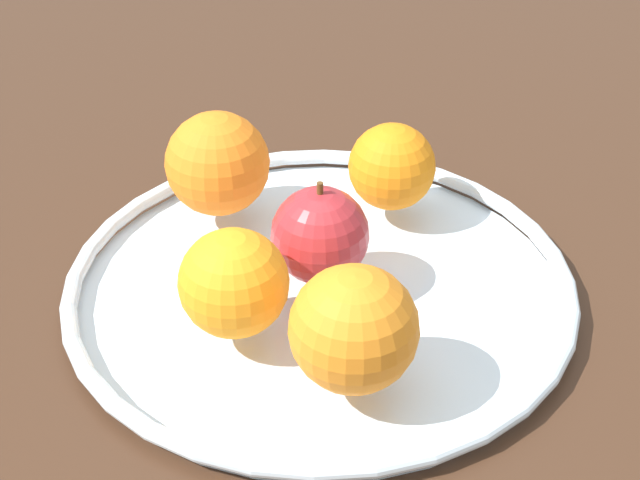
% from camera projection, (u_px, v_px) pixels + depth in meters
% --- Properties ---
extents(ground_plane, '(1.51, 1.51, 0.04)m').
position_uv_depth(ground_plane, '(320.00, 316.00, 0.70)').
color(ground_plane, '#3E2618').
extents(fruit_bowl, '(0.36, 0.36, 0.02)m').
position_uv_depth(fruit_bowl, '(320.00, 284.00, 0.68)').
color(fruit_bowl, silver).
rests_on(fruit_bowl, ground_plane).
extents(apple, '(0.07, 0.07, 0.08)m').
position_uv_depth(apple, '(320.00, 235.00, 0.66)').
color(apple, '#B2282D').
rests_on(apple, fruit_bowl).
extents(orange_back_right, '(0.08, 0.08, 0.08)m').
position_uv_depth(orange_back_right, '(217.00, 164.00, 0.73)').
color(orange_back_right, orange).
rests_on(orange_back_right, fruit_bowl).
extents(orange_center, '(0.07, 0.07, 0.07)m').
position_uv_depth(orange_center, '(392.00, 167.00, 0.73)').
color(orange_center, orange).
rests_on(orange_center, fruit_bowl).
extents(orange_front_left, '(0.08, 0.08, 0.08)m').
position_uv_depth(orange_front_left, '(354.00, 329.00, 0.57)').
color(orange_front_left, orange).
rests_on(orange_front_left, fruit_bowl).
extents(orange_front_right, '(0.07, 0.07, 0.07)m').
position_uv_depth(orange_front_right, '(234.00, 283.00, 0.61)').
color(orange_front_right, orange).
rests_on(orange_front_right, fruit_bowl).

